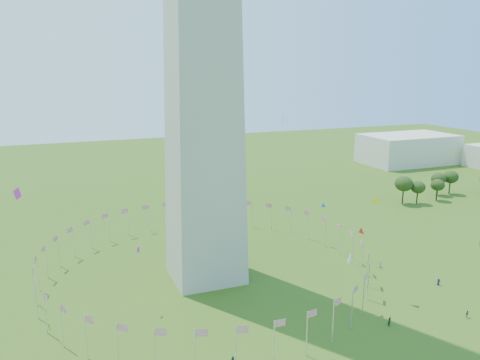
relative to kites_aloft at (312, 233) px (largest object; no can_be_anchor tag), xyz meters
name	(u,v)px	position (x,y,z in m)	size (l,w,h in m)	color
flag_ring	(206,260)	(-14.65, 26.86, -14.15)	(80.24, 80.24, 9.00)	silver
gov_building_east_a	(408,149)	(135.35, 126.86, -10.65)	(50.00, 30.00, 16.00)	beige
kites_aloft	(312,233)	(0.00, 0.00, 0.00)	(127.64, 68.96, 36.17)	yellow
tree_line_east	(448,186)	(100.38, 62.06, -13.69)	(54.00, 15.64, 10.88)	#2C4517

